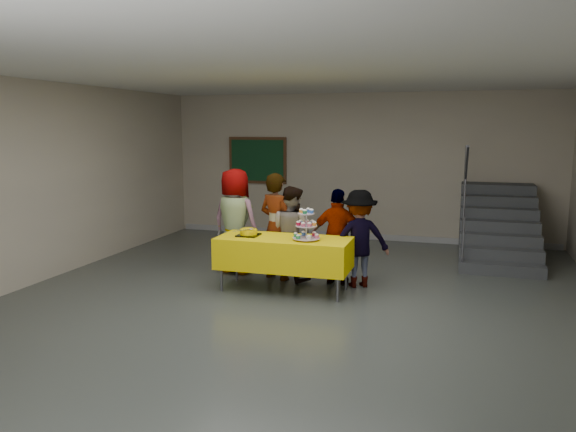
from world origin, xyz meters
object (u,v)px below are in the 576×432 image
object	(u,v)px
bake_table	(284,253)
schoolchild_d	(338,237)
bear_cake	(248,232)
schoolchild_a	(235,221)
noticeboard	(257,160)
schoolchild_e	(359,239)
cupcake_stand	(306,227)
staircase	(497,229)
schoolchild_b	(276,226)
schoolchild_c	(291,233)

from	to	relation	value
bake_table	schoolchild_d	bearing A→B (deg)	40.57
bake_table	bear_cake	xyz separation A→B (m)	(-0.53, -0.00, 0.27)
schoolchild_a	noticeboard	distance (m)	3.44
schoolchild_d	schoolchild_e	world-z (taller)	schoolchild_d
bake_table	cupcake_stand	size ratio (longest dim) A/B	4.22
bake_table	staircase	distance (m)	4.41
bake_table	schoolchild_a	size ratio (longest dim) A/B	1.13
schoolchild_a	noticeboard	world-z (taller)	noticeboard
schoolchild_d	staircase	world-z (taller)	staircase
schoolchild_a	schoolchild_b	size ratio (longest dim) A/B	1.02
staircase	cupcake_stand	bearing A→B (deg)	-129.43
schoolchild_b	noticeboard	size ratio (longest dim) A/B	1.26
bear_cake	schoolchild_d	distance (m)	1.33
staircase	bear_cake	bearing A→B (deg)	-138.09
bake_table	schoolchild_b	xyz separation A→B (m)	(-0.30, 0.59, 0.26)
schoolchild_d	cupcake_stand	bearing A→B (deg)	64.96
schoolchild_c	noticeboard	bearing A→B (deg)	-38.24
bear_cake	noticeboard	xyz separation A→B (m)	(-1.32, 4.04, 0.77)
schoolchild_b	staircase	xyz separation A→B (m)	(3.34, 2.61, -0.33)
bake_table	bear_cake	distance (m)	0.60
bake_table	schoolchild_d	distance (m)	0.88
noticeboard	schoolchild_e	bearing A→B (deg)	-51.02
schoolchild_a	staircase	xyz separation A→B (m)	(4.09, 2.43, -0.35)
cupcake_stand	bake_table	bearing A→B (deg)	168.20
schoolchild_d	noticeboard	size ratio (longest dim) A/B	1.10
schoolchild_e	bear_cake	bearing A→B (deg)	-3.62
schoolchild_e	staircase	xyz separation A→B (m)	(2.06, 2.65, -0.22)
noticeboard	schoolchild_c	bearing A→B (deg)	-62.56
bake_table	bear_cake	size ratio (longest dim) A/B	5.25
cupcake_stand	bear_cake	size ratio (longest dim) A/B	1.24
schoolchild_c	schoolchild_d	size ratio (longest dim) A/B	1.01
schoolchild_a	bake_table	bearing A→B (deg)	155.61
cupcake_stand	schoolchild_e	world-z (taller)	schoolchild_e
schoolchild_e	bake_table	bearing A→B (deg)	5.64
schoolchild_c	staircase	distance (m)	4.05
cupcake_stand	schoolchild_c	bearing A→B (deg)	121.45
noticeboard	staircase	bearing A→B (deg)	-9.71
schoolchild_e	noticeboard	xyz separation A→B (m)	(-2.82, 3.49, 0.89)
cupcake_stand	schoolchild_d	world-z (taller)	schoolchild_d
schoolchild_a	schoolchild_d	distance (m)	1.73
schoolchild_a	schoolchild_d	bearing A→B (deg)	-174.98
schoolchild_a	staircase	size ratio (longest dim) A/B	0.70
schoolchild_b	schoolchild_d	xyz separation A→B (m)	(0.97, -0.03, -0.10)
staircase	noticeboard	world-z (taller)	noticeboard
schoolchild_d	noticeboard	bearing A→B (deg)	-52.85
noticeboard	schoolchild_d	bearing A→B (deg)	-54.10
cupcake_stand	noticeboard	bearing A→B (deg)	118.13
bear_cake	staircase	size ratio (longest dim) A/B	0.15
schoolchild_a	noticeboard	size ratio (longest dim) A/B	1.28
schoolchild_b	schoolchild_c	size ratio (longest dim) A/B	1.14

